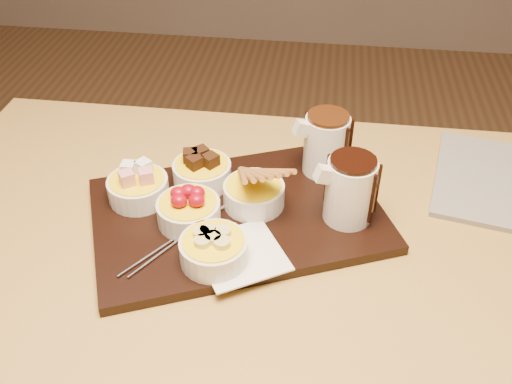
# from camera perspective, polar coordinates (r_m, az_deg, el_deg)

# --- Properties ---
(dining_table) EXTENTS (1.20, 0.80, 0.75)m
(dining_table) POSITION_cam_1_polar(r_m,az_deg,el_deg) (0.96, 0.43, -10.03)
(dining_table) COLOR #AD8840
(dining_table) RESTS_ON ground
(serving_board) EXTENTS (0.54, 0.46, 0.02)m
(serving_board) POSITION_cam_1_polar(r_m,az_deg,el_deg) (0.93, -1.83, -2.30)
(serving_board) COLOR black
(serving_board) RESTS_ON dining_table
(napkin) EXTENTS (0.16, 0.16, 0.00)m
(napkin) POSITION_cam_1_polar(r_m,az_deg,el_deg) (0.85, -1.54, -6.24)
(napkin) COLOR white
(napkin) RESTS_ON serving_board
(bowl_marshmallows) EXTENTS (0.10, 0.10, 0.04)m
(bowl_marshmallows) POSITION_cam_1_polar(r_m,az_deg,el_deg) (0.96, -11.68, 0.29)
(bowl_marshmallows) COLOR silver
(bowl_marshmallows) RESTS_ON serving_board
(bowl_cake) EXTENTS (0.10, 0.10, 0.04)m
(bowl_cake) POSITION_cam_1_polar(r_m,az_deg,el_deg) (0.98, -5.40, 1.87)
(bowl_cake) COLOR silver
(bowl_cake) RESTS_ON serving_board
(bowl_strawberries) EXTENTS (0.10, 0.10, 0.04)m
(bowl_strawberries) POSITION_cam_1_polar(r_m,az_deg,el_deg) (0.90, -6.74, -2.01)
(bowl_strawberries) COLOR silver
(bowl_strawberries) RESTS_ON serving_board
(bowl_biscotti) EXTENTS (0.10, 0.10, 0.04)m
(bowl_biscotti) POSITION_cam_1_polar(r_m,az_deg,el_deg) (0.93, -0.21, -0.29)
(bowl_biscotti) COLOR silver
(bowl_biscotti) RESTS_ON serving_board
(bowl_bananas) EXTENTS (0.10, 0.10, 0.04)m
(bowl_bananas) POSITION_cam_1_polar(r_m,az_deg,el_deg) (0.83, -4.24, -5.88)
(bowl_bananas) COLOR silver
(bowl_bananas) RESTS_ON serving_board
(pitcher_dark_chocolate) EXTENTS (0.10, 0.10, 0.11)m
(pitcher_dark_chocolate) POSITION_cam_1_polar(r_m,az_deg,el_deg) (0.89, 9.36, 0.13)
(pitcher_dark_chocolate) COLOR silver
(pitcher_dark_chocolate) RESTS_ON serving_board
(pitcher_milk_chocolate) EXTENTS (0.10, 0.10, 0.11)m
(pitcher_milk_chocolate) POSITION_cam_1_polar(r_m,az_deg,el_deg) (0.99, 7.01, 4.72)
(pitcher_milk_chocolate) COLOR silver
(pitcher_milk_chocolate) RESTS_ON serving_board
(fondue_skewers) EXTENTS (0.23, 0.17, 0.01)m
(fondue_skewers) POSITION_cam_1_polar(r_m,az_deg,el_deg) (0.89, -7.02, -3.88)
(fondue_skewers) COLOR silver
(fondue_skewers) RESTS_ON serving_board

